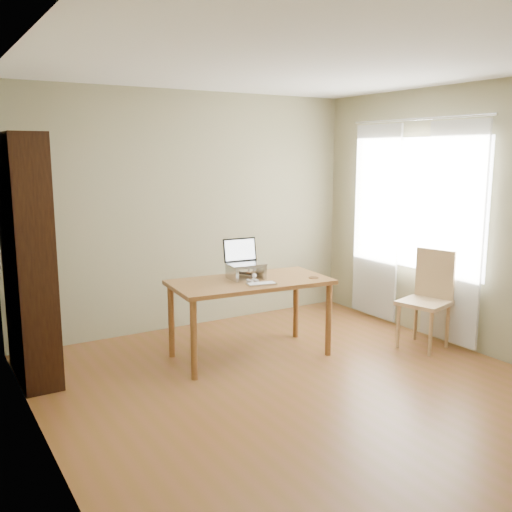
{
  "coord_description": "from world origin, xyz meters",
  "views": [
    {
      "loc": [
        -2.64,
        -3.51,
        1.94
      ],
      "look_at": [
        0.09,
        1.0,
        0.98
      ],
      "focal_mm": 40.0,
      "sensor_mm": 36.0,
      "label": 1
    }
  ],
  "objects": [
    {
      "name": "room",
      "position": [
        0.03,
        0.01,
        1.3
      ],
      "size": [
        4.04,
        4.54,
        2.64
      ],
      "color": "brown",
      "rests_on": "ground"
    },
    {
      "name": "bookshelf",
      "position": [
        -1.83,
        1.55,
        1.05
      ],
      "size": [
        0.3,
        0.9,
        2.1
      ],
      "color": "black",
      "rests_on": "ground"
    },
    {
      "name": "curtains",
      "position": [
        1.92,
        0.8,
        1.17
      ],
      "size": [
        0.03,
        1.9,
        2.25
      ],
      "color": "white",
      "rests_on": "ground"
    },
    {
      "name": "desk",
      "position": [
        0.04,
        1.02,
        0.66
      ],
      "size": [
        1.55,
        0.88,
        0.75
      ],
      "rotation": [
        0.0,
        0.0,
        -0.09
      ],
      "color": "brown",
      "rests_on": "ground"
    },
    {
      "name": "laptop_stand",
      "position": [
        0.04,
        1.1,
        0.83
      ],
      "size": [
        0.32,
        0.25,
        0.13
      ],
      "rotation": [
        0.0,
        0.0,
        -0.09
      ],
      "color": "silver",
      "rests_on": "desk"
    },
    {
      "name": "laptop",
      "position": [
        0.04,
        1.16,
        0.94
      ],
      "size": [
        0.36,
        0.31,
        0.24
      ],
      "rotation": [
        0.0,
        0.0,
        -0.09
      ],
      "color": "silver",
      "rests_on": "laptop_stand"
    },
    {
      "name": "keyboard",
      "position": [
        0.03,
        0.8,
        0.76
      ],
      "size": [
        0.29,
        0.17,
        0.02
      ],
      "rotation": [
        0.0,
        0.0,
        -0.2
      ],
      "color": "silver",
      "rests_on": "desk"
    },
    {
      "name": "coaster",
      "position": [
        0.61,
        0.79,
        0.75
      ],
      "size": [
        0.1,
        0.1,
        0.01
      ],
      "primitive_type": "cylinder",
      "color": "brown",
      "rests_on": "desk"
    },
    {
      "name": "cat",
      "position": [
        0.01,
        1.13,
        0.81
      ],
      "size": [
        0.24,
        0.48,
        0.15
      ],
      "rotation": [
        0.0,
        0.0,
        0.05
      ],
      "color": "#423C34",
      "rests_on": "desk"
    },
    {
      "name": "chair",
      "position": [
        1.72,
        0.32,
        0.53
      ],
      "size": [
        0.53,
        0.53,
        0.98
      ],
      "rotation": [
        0.0,
        0.0,
        0.26
      ],
      "color": "tan",
      "rests_on": "ground"
    }
  ]
}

